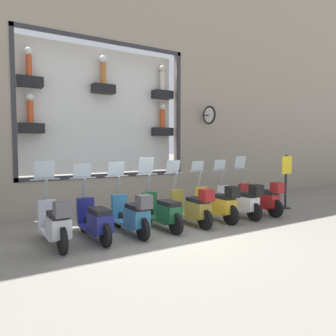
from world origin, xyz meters
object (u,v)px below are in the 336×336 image
scooter_yellow_2 (218,203)px  scooter_olive_3 (193,207)px  scooter_red_0 (262,198)px  scooter_white_1 (241,201)px  shop_sign_post (286,179)px  scooter_teal_5 (132,214)px  scooter_green_4 (163,211)px  scooter_navy_6 (95,220)px  scooter_silver_7 (55,223)px

scooter_yellow_2 → scooter_olive_3: scooter_olive_3 is taller
scooter_red_0 → scooter_white_1: 0.83m
scooter_white_1 → shop_sign_post: (0.23, -2.19, 0.45)m
scooter_red_0 → scooter_yellow_2: (-0.00, 1.65, -0.00)m
scooter_teal_5 → shop_sign_post: shop_sign_post is taller
scooter_olive_3 → scooter_red_0: bearing=-89.9°
scooter_green_4 → shop_sign_post: shop_sign_post is taller
scooter_navy_6 → scooter_silver_7: size_ratio=1.00×
scooter_white_1 → scooter_green_4: bearing=88.5°
scooter_olive_3 → scooter_green_4: size_ratio=1.00×
scooter_olive_3 → scooter_green_4: scooter_green_4 is taller
scooter_yellow_2 → shop_sign_post: 3.05m
scooter_white_1 → shop_sign_post: bearing=-83.9°
scooter_yellow_2 → scooter_green_4: 1.66m
scooter_teal_5 → shop_sign_post: size_ratio=1.06×
scooter_red_0 → scooter_white_1: scooter_red_0 is taller
scooter_red_0 → scooter_silver_7: size_ratio=1.00×
scooter_yellow_2 → shop_sign_post: size_ratio=1.06×
scooter_white_1 → scooter_red_0: bearing=-89.7°
scooter_red_0 → scooter_green_4: (0.06, 3.31, -0.04)m
scooter_olive_3 → scooter_silver_7: bearing=89.9°
scooter_red_0 → scooter_teal_5: 4.13m
scooter_red_0 → scooter_olive_3: size_ratio=1.00×
scooter_red_0 → scooter_olive_3: (-0.00, 2.48, -0.01)m
scooter_teal_5 → scooter_red_0: bearing=-89.9°
scooter_red_0 → scooter_white_1: size_ratio=1.00×
scooter_yellow_2 → shop_sign_post: bearing=-85.7°
scooter_green_4 → scooter_navy_6: 1.65m
scooter_teal_5 → scooter_navy_6: 0.83m
scooter_white_1 → scooter_olive_3: size_ratio=1.00×
scooter_yellow_2 → scooter_teal_5: size_ratio=1.00×
scooter_yellow_2 → scooter_green_4: bearing=87.8°
scooter_green_4 → scooter_teal_5: 0.83m
scooter_red_0 → shop_sign_post: bearing=-80.5°
scooter_yellow_2 → scooter_silver_7: size_ratio=1.00×
scooter_olive_3 → scooter_green_4: bearing=85.4°
scooter_teal_5 → scooter_green_4: bearing=-85.5°
scooter_red_0 → shop_sign_post: shop_sign_post is taller
scooter_teal_5 → scooter_navy_6: (0.06, 0.83, -0.04)m
scooter_navy_6 → scooter_silver_7: bearing=93.8°
scooter_white_1 → shop_sign_post: size_ratio=1.06×
scooter_green_4 → shop_sign_post: bearing=-88.0°
scooter_green_4 → shop_sign_post: (0.17, -4.67, 0.49)m
scooter_white_1 → scooter_teal_5: scooter_teal_5 is taller
scooter_yellow_2 → scooter_olive_3: 0.83m
scooter_yellow_2 → scooter_white_1: bearing=-90.2°
scooter_yellow_2 → scooter_navy_6: (0.06, 3.31, -0.05)m
scooter_red_0 → scooter_green_4: bearing=88.9°
scooter_teal_5 → scooter_silver_7: size_ratio=1.00×
scooter_yellow_2 → scooter_green_4: scooter_green_4 is taller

